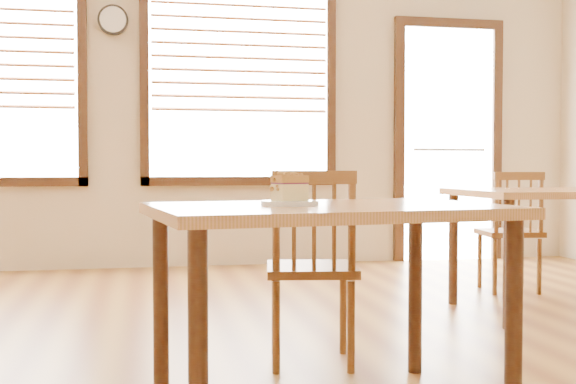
# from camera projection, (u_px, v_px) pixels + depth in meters

# --- Properties ---
(window_right) EXTENTS (1.76, 0.10, 1.96)m
(window_right) POSITION_uv_depth(u_px,v_px,m) (240.00, 63.00, 6.44)
(window_right) COLOR white
(window_right) RESTS_ON room_shell
(entry_door) EXTENTS (1.08, 0.06, 2.29)m
(entry_door) POSITION_uv_depth(u_px,v_px,m) (448.00, 134.00, 6.87)
(entry_door) COLOR white
(entry_door) RESTS_ON ground
(wall_clock) EXTENTS (0.26, 0.05, 0.26)m
(wall_clock) POSITION_uv_depth(u_px,v_px,m) (113.00, 20.00, 6.19)
(wall_clock) COLOR black
(wall_clock) RESTS_ON room_shell
(cafe_table_main) EXTENTS (1.33, 0.98, 0.75)m
(cafe_table_main) POSITION_uv_depth(u_px,v_px,m) (328.00, 231.00, 2.59)
(cafe_table_main) COLOR tan
(cafe_table_main) RESTS_ON ground
(cafe_chair_main) EXTENTS (0.46, 0.46, 0.88)m
(cafe_chair_main) POSITION_uv_depth(u_px,v_px,m) (312.00, 266.00, 3.20)
(cafe_chair_main) COLOR brown
(cafe_chair_main) RESTS_ON ground
(cafe_table_second) EXTENTS (1.30, 0.88, 0.75)m
(cafe_table_second) POSITION_uv_depth(u_px,v_px,m) (567.00, 204.00, 4.39)
(cafe_table_second) COLOR tan
(cafe_table_second) RESTS_ON ground
(cafe_chair_second) EXTENTS (0.44, 0.44, 0.86)m
(cafe_chair_second) POSITION_uv_depth(u_px,v_px,m) (511.00, 231.00, 5.10)
(cafe_chair_second) COLOR brown
(cafe_chair_second) RESTS_ON ground
(plate) EXTENTS (0.21, 0.21, 0.02)m
(plate) POSITION_uv_depth(u_px,v_px,m) (290.00, 203.00, 2.56)
(plate) COLOR white
(plate) RESTS_ON cafe_table_main
(cake_slice) EXTENTS (0.14, 0.12, 0.11)m
(cake_slice) POSITION_uv_depth(u_px,v_px,m) (289.00, 186.00, 2.56)
(cake_slice) COLOR #FCE78E
(cake_slice) RESTS_ON plate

